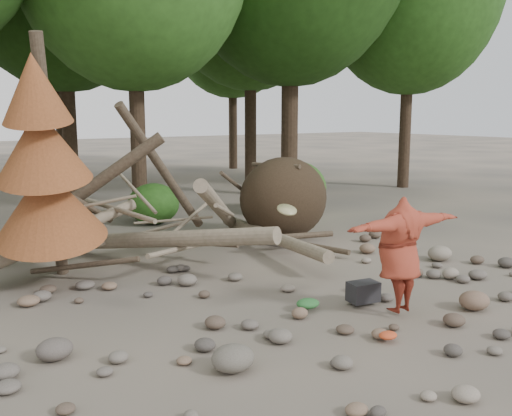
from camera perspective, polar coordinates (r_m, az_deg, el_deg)
ground at (r=9.02m, az=6.04°, el=-10.05°), size 120.00×120.00×0.00m
deadfall_pile at (r=13.26m, az=0.93°, el=0.56°), size 8.55×5.24×3.30m
dead_conifer at (r=10.16m, az=-20.42°, el=3.82°), size 2.06×2.16×4.35m
bush_mid at (r=15.79m, az=-10.21°, el=0.42°), size 1.40×1.40×1.12m
bush_right at (r=17.23m, az=3.73°, el=2.11°), size 2.00×2.00×1.60m
frisbee_thrower at (r=8.71m, az=14.19°, el=-4.50°), size 3.09×0.86×1.74m
backpack at (r=9.29m, az=10.65°, el=-8.57°), size 0.51×0.39×0.31m
cloth_green at (r=8.92m, az=5.20°, el=-9.79°), size 0.38×0.31×0.14m
cloth_orange at (r=7.96m, az=13.05°, el=-12.63°), size 0.26×0.21×0.10m
boulder_front_left at (r=6.94m, az=-2.33°, el=-14.78°), size 0.53×0.47×0.32m
boulder_front_right at (r=9.54m, az=21.00°, el=-8.63°), size 0.49×0.44×0.29m
boulder_mid_right at (r=12.37m, az=17.91°, el=-4.33°), size 0.51×0.46×0.31m
boulder_mid_left at (r=7.65m, az=-19.50°, el=-13.17°), size 0.45×0.40×0.27m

